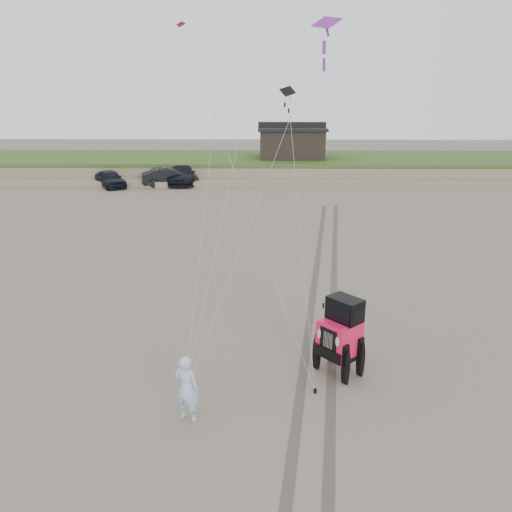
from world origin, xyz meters
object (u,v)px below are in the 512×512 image
Objects in this scene: cabin at (292,142)px; truck_b at (170,177)px; truck_a at (110,179)px; jeep at (339,344)px; truck_c at (182,174)px; man at (187,388)px.

cabin is 1.33× the size of truck_b.
truck_a is 0.90× the size of jeep.
jeep reaches higher than truck_c.
man is (11.31, -31.90, 0.12)m from truck_a.
man is at bearing -87.03° from truck_c.
truck_c is at bearing 154.77° from jeep.
jeep is 4.46m from man.
truck_c is (0.88, 1.08, 0.04)m from truck_b.
cabin reaches higher than jeep.
truck_b is 32.14m from jeep.
man is (-3.89, -2.18, -0.04)m from jeep.
truck_b is 1.39m from truck_c.
cabin reaches higher than truck_a.
truck_c is at bearing -16.77° from truck_a.
jeep reaches higher than truck_a.
truck_a is 0.75× the size of truck_c.
truck_c reaches higher than truck_b.
man is at bearing 175.95° from truck_b.
jeep is at bearing -128.72° from man.
truck_c is 1.20× the size of jeep.
cabin is 3.78× the size of man.
truck_a is at bearing 83.62° from truck_b.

